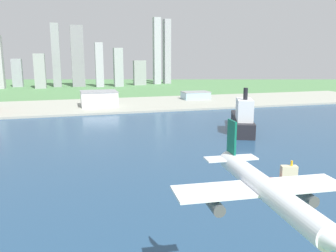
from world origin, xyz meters
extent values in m
plane|color=#50834D|center=(0.00, 300.00, 0.00)|extent=(2400.00, 2400.00, 0.00)
cube|color=navy|center=(0.00, 240.00, 0.07)|extent=(840.00, 360.00, 0.15)
cube|color=#9FA294|center=(0.00, 490.00, 1.25)|extent=(840.00, 140.00, 2.50)
cylinder|color=white|center=(-17.40, 74.71, 42.28)|extent=(7.37, 38.75, 4.45)
cube|color=white|center=(-17.25, 76.63, 41.62)|extent=(35.59, 11.12, 0.50)
cube|color=#0C5947|center=(-16.08, 92.00, 47.18)|extent=(0.85, 4.65, 10.68)
cube|color=white|center=(-16.08, 92.00, 43.17)|extent=(12.90, 5.19, 0.36)
cylinder|color=#4C4F54|center=(-7.56, 74.73, 39.17)|extent=(2.85, 5.56, 2.45)
cylinder|color=#4C4F54|center=(-27.12, 76.23, 39.17)|extent=(2.85, 5.56, 2.45)
cube|color=#B22D1E|center=(53.16, 168.88, 1.87)|extent=(23.59, 10.63, 3.43)
cube|color=beige|center=(56.72, 167.90, 7.15)|extent=(9.08, 5.96, 7.15)
cylinder|color=yellow|center=(57.84, 167.59, 12.10)|extent=(1.11, 1.11, 2.74)
cube|color=black|center=(99.34, 299.04, 6.41)|extent=(45.40, 79.18, 12.51)
cube|color=silver|center=(92.59, 283.33, 21.82)|extent=(23.06, 31.39, 18.32)
cylinder|color=black|center=(91.02, 279.67, 35.99)|extent=(3.66, 3.66, 10.01)
cube|color=white|center=(-13.79, 477.79, 11.74)|extent=(45.81, 39.24, 18.48)
cube|color=gray|center=(-13.79, 477.79, 21.58)|extent=(46.72, 40.02, 1.20)
cube|color=#99BCD1|center=(134.29, 511.22, 7.70)|extent=(39.53, 26.71, 10.40)
cube|color=gray|center=(134.29, 511.22, 13.50)|extent=(40.32, 27.25, 1.20)
cube|color=#979BA3|center=(-156.19, 845.47, 30.46)|extent=(20.78, 20.61, 60.91)
cube|color=#989B9D|center=(-105.96, 797.01, 35.91)|extent=(21.90, 27.18, 71.83)
cube|color=gray|center=(-72.45, 824.28, 67.93)|extent=(17.00, 23.84, 135.86)
cube|color=gray|center=(-27.20, 815.07, 65.96)|extent=(27.16, 18.31, 131.92)
cube|color=#A9A8B4|center=(16.91, 792.46, 47.72)|extent=(16.64, 15.18, 95.45)
cube|color=#9FA3A8|center=(58.26, 793.59, 42.05)|extent=(19.28, 21.58, 84.10)
cube|color=#929796|center=(110.58, 814.76, 28.29)|extent=(27.94, 15.65, 56.59)
cube|color=#A9ABB5|center=(157.42, 834.74, 77.60)|extent=(16.39, 17.52, 155.21)
cube|color=#A09EA9|center=(185.90, 848.16, 76.66)|extent=(15.35, 22.04, 153.32)
camera|label=1|loc=(-53.25, 19.13, 67.55)|focal=36.95mm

